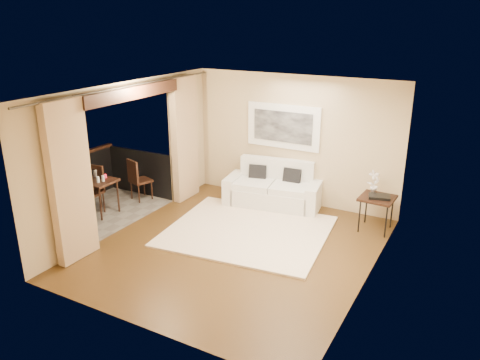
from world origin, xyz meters
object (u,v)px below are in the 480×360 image
Objects in this scene: side_table at (377,200)px; orchid at (374,182)px; bistro_table at (99,184)px; balcony_chair_near at (93,186)px; ice_bucket at (95,173)px; sofa at (274,190)px; balcony_chair_far at (137,177)px.

side_table is 1.49× the size of orchid.
balcony_chair_near is at bearing -172.93° from bistro_table.
orchid is 5.49m from balcony_chair_near.
bistro_table is at bearing -23.70° from ice_bucket.
bistro_table is (-4.92, -2.07, -0.25)m from orchid.
sofa is 2.21m from side_table.
orchid is at bearing 21.54° from ice_bucket.
orchid is 0.45× the size of balcony_chair_near.
balcony_chair_near is at bearing -159.71° from side_table.
balcony_chair_far is 4.59× the size of ice_bucket.
sofa reaches higher than bistro_table.
ice_bucket is at bearing -155.05° from sofa.
sofa is 2.92× the size of bistro_table.
side_table is at bearing 19.44° from ice_bucket.
balcony_chair_far is (0.17, 0.93, -0.10)m from bistro_table.
balcony_chair_far is at bearing -166.52° from orchid.
side_table is at bearing 12.97° from balcony_chair_near.
bistro_table is 0.16m from balcony_chair_near.
balcony_chair_near is at bearing 90.81° from balcony_chair_far.
balcony_chair_far is at bearing 79.83° from bistro_table.
balcony_chair_near reaches higher than sofa.
balcony_chair_near reaches higher than balcony_chair_far.
side_table is at bearing -53.11° from orchid.
balcony_chair_near is at bearing -157.61° from orchid.
ice_bucket reaches higher than bistro_table.
bistro_table is 0.25m from ice_bucket.
bistro_table reaches higher than side_table.
sofa is at bearing 174.60° from side_table.
sofa is at bearing 36.43° from bistro_table.
sofa is 3.16× the size of side_table.
ice_bucket is (-5.20, -1.83, 0.21)m from side_table.
bistro_table is 3.56× the size of ice_bucket.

